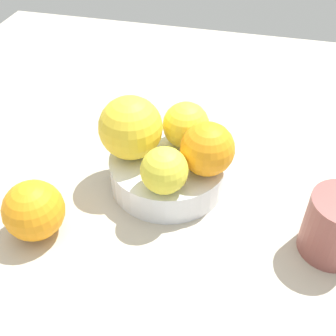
{
  "coord_description": "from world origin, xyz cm",
  "views": [
    {
      "loc": [
        -10.6,
        42.82,
        41.84
      ],
      "look_at": [
        0.0,
        0.0,
        2.67
      ],
      "focal_mm": 44.15,
      "sensor_mm": 36.0,
      "label": 1
    }
  ],
  "objects_px": {
    "orange_loose_0": "(34,210)",
    "orange_in_bowl_0": "(164,170)",
    "ceramic_cup": "(336,226)",
    "fruit_bowl": "(168,171)",
    "orange_in_bowl_3": "(207,149)",
    "orange_in_bowl_2": "(186,125)",
    "orange_in_bowl_1": "(130,129)"
  },
  "relations": [
    {
      "from": "fruit_bowl",
      "to": "orange_in_bowl_3",
      "type": "height_order",
      "value": "orange_in_bowl_3"
    },
    {
      "from": "orange_in_bowl_0",
      "to": "orange_in_bowl_3",
      "type": "height_order",
      "value": "orange_in_bowl_3"
    },
    {
      "from": "orange_in_bowl_0",
      "to": "orange_loose_0",
      "type": "relative_size",
      "value": 0.79
    },
    {
      "from": "fruit_bowl",
      "to": "orange_in_bowl_1",
      "type": "xyz_separation_m",
      "value": [
        0.05,
        0.0,
        0.07
      ]
    },
    {
      "from": "fruit_bowl",
      "to": "orange_in_bowl_3",
      "type": "relative_size",
      "value": 2.3
    },
    {
      "from": "orange_in_bowl_0",
      "to": "ceramic_cup",
      "type": "bearing_deg",
      "value": 177.02
    },
    {
      "from": "orange_in_bowl_2",
      "to": "orange_loose_0",
      "type": "relative_size",
      "value": 0.86
    },
    {
      "from": "fruit_bowl",
      "to": "orange_in_bowl_1",
      "type": "distance_m",
      "value": 0.09
    },
    {
      "from": "orange_in_bowl_1",
      "to": "orange_in_bowl_3",
      "type": "height_order",
      "value": "orange_in_bowl_1"
    },
    {
      "from": "orange_in_bowl_0",
      "to": "orange_in_bowl_2",
      "type": "relative_size",
      "value": 0.92
    },
    {
      "from": "orange_in_bowl_0",
      "to": "ceramic_cup",
      "type": "xyz_separation_m",
      "value": [
        -0.21,
        0.01,
        -0.03
      ]
    },
    {
      "from": "orange_loose_0",
      "to": "orange_in_bowl_3",
      "type": "bearing_deg",
      "value": -148.47
    },
    {
      "from": "fruit_bowl",
      "to": "orange_loose_0",
      "type": "relative_size",
      "value": 2.16
    },
    {
      "from": "orange_in_bowl_0",
      "to": "orange_loose_0",
      "type": "height_order",
      "value": "orange_in_bowl_0"
    },
    {
      "from": "orange_in_bowl_0",
      "to": "orange_in_bowl_1",
      "type": "xyz_separation_m",
      "value": [
        0.06,
        -0.06,
        0.01
      ]
    },
    {
      "from": "orange_in_bowl_3",
      "to": "orange_loose_0",
      "type": "xyz_separation_m",
      "value": [
        0.2,
        0.12,
        -0.04
      ]
    },
    {
      "from": "orange_in_bowl_2",
      "to": "orange_in_bowl_3",
      "type": "height_order",
      "value": "orange_in_bowl_3"
    },
    {
      "from": "orange_in_bowl_0",
      "to": "orange_in_bowl_2",
      "type": "bearing_deg",
      "value": -94.02
    },
    {
      "from": "orange_in_bowl_3",
      "to": "orange_in_bowl_0",
      "type": "bearing_deg",
      "value": 46.29
    },
    {
      "from": "orange_in_bowl_0",
      "to": "orange_in_bowl_3",
      "type": "relative_size",
      "value": 0.84
    },
    {
      "from": "orange_in_bowl_2",
      "to": "orange_loose_0",
      "type": "height_order",
      "value": "orange_in_bowl_2"
    },
    {
      "from": "orange_in_bowl_3",
      "to": "orange_loose_0",
      "type": "relative_size",
      "value": 0.94
    },
    {
      "from": "orange_in_bowl_2",
      "to": "orange_in_bowl_1",
      "type": "bearing_deg",
      "value": 31.39
    },
    {
      "from": "orange_loose_0",
      "to": "ceramic_cup",
      "type": "xyz_separation_m",
      "value": [
        -0.36,
        -0.06,
        0.0
      ]
    },
    {
      "from": "orange_in_bowl_0",
      "to": "orange_in_bowl_3",
      "type": "xyz_separation_m",
      "value": [
        -0.05,
        -0.05,
        0.01
      ]
    },
    {
      "from": "orange_in_bowl_0",
      "to": "fruit_bowl",
      "type": "bearing_deg",
      "value": -80.63
    },
    {
      "from": "fruit_bowl",
      "to": "orange_in_bowl_3",
      "type": "xyz_separation_m",
      "value": [
        -0.06,
        0.01,
        0.06
      ]
    },
    {
      "from": "orange_in_bowl_2",
      "to": "orange_loose_0",
      "type": "bearing_deg",
      "value": 47.24
    },
    {
      "from": "orange_in_bowl_2",
      "to": "ceramic_cup",
      "type": "height_order",
      "value": "orange_in_bowl_2"
    },
    {
      "from": "orange_in_bowl_2",
      "to": "orange_in_bowl_3",
      "type": "xyz_separation_m",
      "value": [
        -0.04,
        0.05,
        0.0
      ]
    },
    {
      "from": "orange_loose_0",
      "to": "orange_in_bowl_0",
      "type": "bearing_deg",
      "value": -154.31
    },
    {
      "from": "orange_in_bowl_1",
      "to": "orange_in_bowl_2",
      "type": "distance_m",
      "value": 0.08
    }
  ]
}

